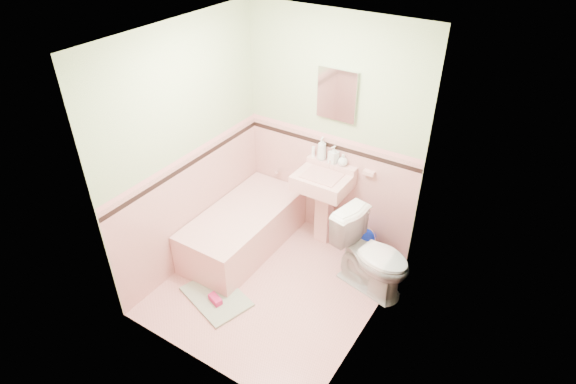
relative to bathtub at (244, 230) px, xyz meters
The scene contains 32 objects.
floor 0.75m from the bathtub, 27.65° to the right, with size 2.20×2.20×0.00m, color pink.
ceiling 2.38m from the bathtub, 27.65° to the right, with size 2.20×2.20×0.00m, color white.
wall_back 1.43m from the bathtub, 50.71° to the left, with size 2.50×2.50×0.00m, color beige.
wall_front 1.87m from the bathtub, 66.22° to the right, with size 2.50×2.50×0.00m, color beige.
wall_left 1.14m from the bathtub, 138.27° to the right, with size 2.50×2.50×0.00m, color beige.
wall_right 1.95m from the bathtub, 11.45° to the right, with size 2.50×2.50×0.00m, color beige.
wainscot_back 1.05m from the bathtub, 50.27° to the left, with size 2.00×2.00×0.00m, color #E8A29C.
wainscot_front 1.60m from the bathtub, 66.05° to the right, with size 2.00×2.00×0.00m, color #E8A29C.
wainscot_left 0.61m from the bathtub, 137.33° to the right, with size 2.20×2.20×0.00m, color #E8A29C.
wainscot_right 1.69m from the bathtub, 11.53° to the right, with size 2.20×2.20×0.00m, color #E8A29C.
accent_back 1.33m from the bathtub, 50.04° to the left, with size 2.00×2.00×0.00m, color black.
accent_front 1.79m from the bathtub, 65.95° to the right, with size 2.00×2.00×0.00m, color black.
accent_left 1.02m from the bathtub, 136.85° to the right, with size 2.20×2.20×0.00m, color black.
accent_right 1.87m from the bathtub, 11.57° to the right, with size 2.20×2.20×0.00m, color black.
cap_back 1.40m from the bathtub, 50.04° to the left, with size 2.00×2.00×0.00m, color pink.
cap_front 1.84m from the bathtub, 65.95° to the right, with size 2.00×2.00×0.00m, color pink.
cap_left 1.11m from the bathtub, 136.85° to the right, with size 2.20×2.20×0.00m, color pink.
cap_right 1.92m from the bathtub, 11.57° to the right, with size 2.20×2.20×0.00m, color pink.
bathtub is the anchor object (origin of this frame).
tub_faucet 0.83m from the bathtub, 90.00° to the left, with size 0.04×0.04×0.12m, color silver.
sink 0.89m from the bathtub, 37.93° to the left, with size 0.57×0.48×0.89m, color #E1A19C, non-canonical shape.
sink_faucet 1.20m from the bathtub, 44.58° to the left, with size 0.02×0.02×0.10m, color silver.
medicine_cabinet 1.78m from the bathtub, 47.42° to the left, with size 0.41×0.04×0.51m, color white.
soap_dish 1.51m from the bathtub, 33.57° to the left, with size 0.12×0.07×0.04m, color #E1A19C.
soap_bottle_left 1.24m from the bathtub, 52.05° to the left, with size 0.10×0.10×0.26m, color #B2B2B2.
soap_bottle_mid 1.29m from the bathtub, 45.58° to the left, with size 0.09×0.09×0.20m, color #B2B2B2.
soap_bottle_right 1.34m from the bathtub, 41.37° to the left, with size 0.10×0.10×0.13m, color #B2B2B2.
tube 1.15m from the bathtub, 57.58° to the left, with size 0.04×0.04×0.12m, color white.
toilet 1.46m from the bathtub, ahead, with size 0.45×0.79×0.81m, color white.
bucket 1.32m from the bathtub, 26.13° to the left, with size 0.26×0.26×0.26m, color #041A9A, non-canonical shape.
bath_mat 0.85m from the bathtub, 73.20° to the right, with size 0.67×0.45×0.03m, color gray.
shoe 0.91m from the bathtub, 71.61° to the right, with size 0.15×0.07×0.06m, color #BF1E59.
Camera 1 is at (1.99, -2.88, 3.47)m, focal length 29.54 mm.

